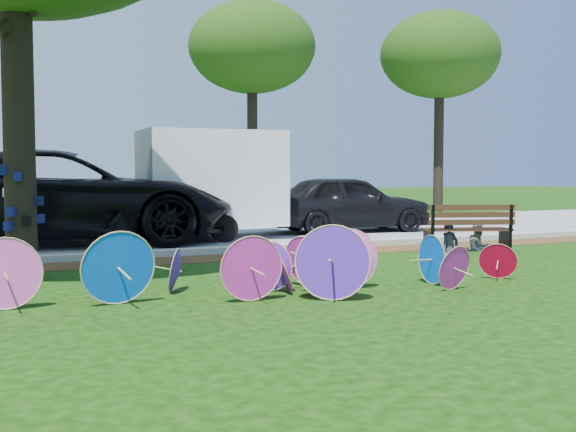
% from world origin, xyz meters
% --- Properties ---
extents(ground, '(90.00, 90.00, 0.00)m').
position_xyz_m(ground, '(0.00, 0.00, 0.00)').
color(ground, black).
rests_on(ground, ground).
extents(mulch_strip, '(90.00, 1.00, 0.01)m').
position_xyz_m(mulch_strip, '(0.00, 4.50, 0.01)').
color(mulch_strip, '#472D16').
rests_on(mulch_strip, ground).
extents(curb, '(90.00, 0.30, 0.12)m').
position_xyz_m(curb, '(0.00, 5.20, 0.06)').
color(curb, '#B7B5AD').
rests_on(curb, ground).
extents(street, '(90.00, 8.00, 0.01)m').
position_xyz_m(street, '(0.00, 9.35, 0.01)').
color(street, gray).
rests_on(street, ground).
extents(parasol_pile, '(7.32, 1.91, 0.94)m').
position_xyz_m(parasol_pile, '(-0.32, 0.64, 0.39)').
color(parasol_pile, '#CB29A2').
rests_on(parasol_pile, ground).
extents(black_van, '(7.51, 4.21, 1.98)m').
position_xyz_m(black_van, '(-1.93, 8.20, 0.99)').
color(black_van, black).
rests_on(black_van, ground).
extents(dark_pickup, '(4.36, 2.01, 1.45)m').
position_xyz_m(dark_pickup, '(5.00, 8.32, 0.72)').
color(dark_pickup, black).
rests_on(dark_pickup, ground).
extents(cargo_trailer, '(3.18, 2.10, 2.76)m').
position_xyz_m(cargo_trailer, '(1.34, 8.09, 1.38)').
color(cargo_trailer, white).
rests_on(cargo_trailer, ground).
extents(park_bench, '(1.84, 1.16, 0.90)m').
position_xyz_m(park_bench, '(5.04, 3.63, 0.45)').
color(park_bench, black).
rests_on(park_bench, ground).
extents(person_left, '(0.47, 0.36, 1.17)m').
position_xyz_m(person_left, '(4.69, 3.68, 0.59)').
color(person_left, '#323945').
rests_on(person_left, ground).
extents(person_right, '(0.55, 0.45, 1.08)m').
position_xyz_m(person_right, '(5.39, 3.68, 0.54)').
color(person_right, '#B2B1BA').
rests_on(person_right, ground).
extents(bg_trees, '(23.95, 5.66, 7.40)m').
position_xyz_m(bg_trees, '(3.50, 15.31, 5.77)').
color(bg_trees, black).
rests_on(bg_trees, ground).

